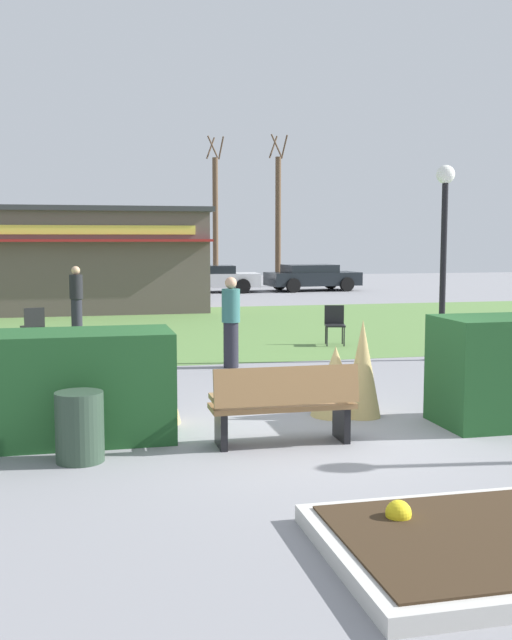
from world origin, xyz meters
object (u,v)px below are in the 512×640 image
(person_strolling, at_px, (231,322))
(tree_right_bg, at_px, (215,219))
(lamppost_mid, at_px, (444,237))
(park_bench, at_px, (284,404))
(cafe_chair_east, at_px, (335,322))
(parked_car_west_slot, at_px, (98,279))
(trash_bin, at_px, (80,427))
(parked_car_center_slot, at_px, (211,278))
(person_standing, at_px, (76,298))
(tree_left_bg, at_px, (278,219))
(cafe_chair_west, at_px, (33,324))
(food_kiosk, at_px, (58,259))
(parked_car_east_slot, at_px, (312,277))

(person_strolling, relative_size, tree_right_bg, 0.22)
(person_strolling, bearing_deg, tree_right_bg, 42.35)
(lamppost_mid, height_order, tree_right_bg, tree_right_bg)
(park_bench, xyz_separation_m, lamppost_mid, (4.67, 5.33, 1.94))
(cafe_chair_east, bearing_deg, park_bench, -112.90)
(parked_car_west_slot, bearing_deg, cafe_chair_east, -74.44)
(trash_bin, relative_size, parked_car_center_slot, 0.18)
(person_standing, bearing_deg, tree_left_bg, -103.85)
(lamppost_mid, relative_size, cafe_chair_west, 4.28)
(lamppost_mid, xyz_separation_m, person_strolling, (-4.22, 0.08, -1.56))
(food_kiosk, xyz_separation_m, person_standing, (0.59, -5.93, -0.85))
(park_bench, bearing_deg, cafe_chair_east, 67.10)
(lamppost_mid, xyz_separation_m, trash_bin, (-6.99, -5.47, -2.04))
(parked_car_east_slot, bearing_deg, parked_car_center_slot, 179.92)
(lamppost_mid, relative_size, person_standing, 2.25)
(food_kiosk, xyz_separation_m, tree_right_bg, (7.56, 12.82, 1.70))
(cafe_chair_east, bearing_deg, parked_car_center_slot, 89.61)
(food_kiosk, relative_size, cafe_chair_east, 11.02)
(trash_bin, bearing_deg, person_standing, 90.21)
(lamppost_mid, height_order, cafe_chair_east, lamppost_mid)
(parked_car_center_slot, relative_size, tree_left_bg, 0.58)
(park_bench, distance_m, person_strolling, 5.44)
(person_standing, bearing_deg, park_bench, 117.91)
(trash_bin, xyz_separation_m, cafe_chair_east, (5.64, 8.00, 0.15))
(park_bench, height_order, parked_car_center_slot, parked_car_center_slot)
(parked_car_east_slot, height_order, tree_right_bg, tree_right_bg)
(park_bench, distance_m, food_kiosk, 17.93)
(parked_car_center_slot, relative_size, parked_car_east_slot, 1.00)
(trash_bin, bearing_deg, parked_car_center_slot, 77.17)
(trash_bin, xyz_separation_m, food_kiosk, (-0.63, 17.78, 1.33))
(cafe_chair_west, bearing_deg, parked_car_center_slot, 67.45)
(cafe_chair_west, distance_m, parked_car_east_slot, 19.82)
(lamppost_mid, bearing_deg, cafe_chair_west, 155.61)
(person_standing, bearing_deg, parked_car_east_slot, -111.57)
(food_kiosk, xyz_separation_m, person_strolling, (3.39, -12.23, -0.85))
(park_bench, distance_m, trash_bin, 2.32)
(lamppost_mid, distance_m, parked_car_center_slot, 19.92)
(park_bench, height_order, cafe_chair_east, park_bench)
(park_bench, bearing_deg, parked_car_center_slot, 82.20)
(cafe_chair_west, relative_size, parked_car_east_slot, 0.21)
(person_strolling, xyz_separation_m, parked_car_west_slot, (-1.93, 19.72, -0.22))
(lamppost_mid, xyz_separation_m, cafe_chair_west, (-7.96, 3.61, -1.89))
(park_bench, xyz_separation_m, parked_car_east_slot, (8.16, 25.12, 0.16))
(person_standing, bearing_deg, food_kiosk, -67.83)
(parked_car_east_slot, bearing_deg, park_bench, -107.99)
(trash_bin, height_order, food_kiosk, food_kiosk)
(lamppost_mid, relative_size, trash_bin, 5.00)
(lamppost_mid, bearing_deg, parked_car_west_slot, 107.27)
(parked_car_east_slot, height_order, tree_left_bg, tree_left_bg)
(park_bench, bearing_deg, cafe_chair_west, 110.18)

